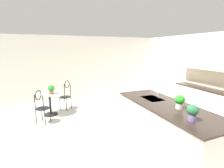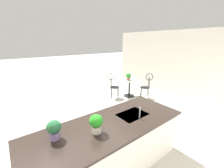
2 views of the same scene
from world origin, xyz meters
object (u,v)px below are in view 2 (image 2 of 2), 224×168
(potted_plant_counter_near, at_px, (96,123))
(bistro_table, at_px, (129,86))
(potted_plant_on_table, at_px, (128,76))
(chair_by_island, at_px, (146,85))
(chair_near_window, at_px, (113,85))
(potted_plant_counter_far, at_px, (54,129))

(potted_plant_counter_near, bearing_deg, bistro_table, -141.77)
(bistro_table, xyz_separation_m, potted_plant_on_table, (0.13, 0.06, 0.46))
(chair_by_island, relative_size, potted_plant_counter_near, 3.48)
(chair_near_window, bearing_deg, chair_by_island, 141.15)
(bistro_table, relative_size, potted_plant_counter_near, 2.67)
(potted_plant_counter_far, height_order, potted_plant_counter_near, potted_plant_counter_near)
(chair_near_window, relative_size, potted_plant_counter_far, 3.60)
(chair_by_island, distance_m, potted_plant_counter_far, 4.41)
(potted_plant_on_table, height_order, potted_plant_counter_far, potted_plant_counter_far)
(potted_plant_counter_far, bearing_deg, bistro_table, -148.84)
(bistro_table, height_order, potted_plant_counter_far, potted_plant_counter_far)
(chair_near_window, distance_m, potted_plant_on_table, 0.70)
(bistro_table, distance_m, chair_near_window, 0.71)
(bistro_table, xyz_separation_m, chair_by_island, (-0.39, 0.58, 0.13))
(chair_near_window, height_order, potted_plant_on_table, chair_near_window)
(bistro_table, bearing_deg, potted_plant_counter_far, 31.16)
(chair_near_window, height_order, potted_plant_counter_far, potted_plant_counter_far)
(bistro_table, xyz_separation_m, chair_near_window, (0.65, -0.26, 0.13))
(chair_near_window, distance_m, potted_plant_counter_near, 3.71)
(potted_plant_counter_far, bearing_deg, chair_by_island, -157.98)
(chair_by_island, xyz_separation_m, potted_plant_counter_far, (4.06, 1.64, 0.51))
(bistro_table, relative_size, potted_plant_counter_far, 2.76)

